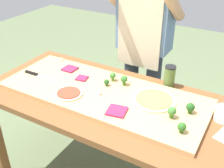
{
  "coord_description": "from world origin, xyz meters",
  "views": [
    {
      "loc": [
        0.76,
        -1.28,
        1.76
      ],
      "look_at": [
        -0.01,
        0.06,
        0.86
      ],
      "focal_mm": 44.64,
      "sensor_mm": 36.0,
      "label": 1
    }
  ],
  "objects": [
    {
      "name": "cheese_crumble_a",
      "position": [
        -0.05,
        -0.03,
        0.83
      ],
      "size": [
        0.02,
        0.02,
        0.02
      ],
      "primitive_type": "cube",
      "rotation": [
        0.0,
        0.0,
        1.31
      ],
      "color": "white",
      "rests_on": "cutting_board"
    },
    {
      "name": "pizza_whole_pesto_green",
      "position": [
        0.28,
        0.08,
        0.82
      ],
      "size": [
        0.27,
        0.27,
        0.02
      ],
      "color": "beige",
      "rests_on": "cutting_board"
    },
    {
      "name": "broccoli_floret_back_mid",
      "position": [
        0.03,
        0.15,
        0.86
      ],
      "size": [
        0.05,
        0.05,
        0.07
      ],
      "color": "#3F7220",
      "rests_on": "cutting_board"
    },
    {
      "name": "broccoli_floret_center_left",
      "position": [
        -0.07,
        0.09,
        0.84
      ],
      "size": [
        0.04,
        0.04,
        0.05
      ],
      "color": "#2C5915",
      "rests_on": "cutting_board"
    },
    {
      "name": "prep_table",
      "position": [
        0.0,
        0.0,
        0.68
      ],
      "size": [
        1.67,
        0.78,
        0.79
      ],
      "color": "brown",
      "rests_on": "ground"
    },
    {
      "name": "cheese_crumble_c",
      "position": [
        0.04,
        0.21,
        0.82
      ],
      "size": [
        0.02,
        0.02,
        0.01
      ],
      "primitive_type": "cube",
      "rotation": [
        0.0,
        0.0,
        1.02
      ],
      "color": "silver",
      "rests_on": "cutting_board"
    },
    {
      "name": "flour_cup",
      "position": [
        0.68,
        0.12,
        0.83
      ],
      "size": [
        0.1,
        0.1,
        0.08
      ],
      "color": "white",
      "rests_on": "prep_table"
    },
    {
      "name": "broccoli_floret_center_right",
      "position": [
        0.43,
        -0.03,
        0.86
      ],
      "size": [
        0.05,
        0.05,
        0.07
      ],
      "color": "#487A23",
      "rests_on": "cutting_board"
    },
    {
      "name": "sauce_jar",
      "position": [
        0.28,
        0.33,
        0.87
      ],
      "size": [
        0.07,
        0.07,
        0.15
      ],
      "color": "#517033",
      "rests_on": "prep_table"
    },
    {
      "name": "pizza_slice_far_left",
      "position": [
        -0.42,
        0.16,
        0.82
      ],
      "size": [
        0.1,
        0.1,
        0.01
      ],
      "primitive_type": "cube",
      "rotation": [
        0.0,
        0.0,
        -0.01
      ],
      "color": "#9E234C",
      "rests_on": "cutting_board"
    },
    {
      "name": "pizza_slice_center",
      "position": [
        -0.26,
        0.08,
        0.82
      ],
      "size": [
        0.09,
        0.09,
        0.01
      ],
      "primitive_type": "cube",
      "rotation": [
        0.0,
        0.0,
        0.18
      ],
      "color": "#9E234C",
      "rests_on": "cutting_board"
    },
    {
      "name": "pizza_slice_near_right",
      "position": [
        0.14,
        -0.14,
        0.82
      ],
      "size": [
        0.13,
        0.13,
        0.01
      ],
      "primitive_type": "cube",
      "rotation": [
        0.0,
        0.0,
        0.19
      ],
      "color": "#9E234C",
      "rests_on": "cutting_board"
    },
    {
      "name": "broccoli_floret_back_right",
      "position": [
        -0.06,
        0.17,
        0.85
      ],
      "size": [
        0.04,
        0.04,
        0.06
      ],
      "color": "#487A23",
      "rests_on": "cutting_board"
    },
    {
      "name": "pizza_whole_tomato_red",
      "position": [
        -0.22,
        -0.12,
        0.82
      ],
      "size": [
        0.18,
        0.18,
        0.02
      ],
      "color": "beige",
      "rests_on": "cutting_board"
    },
    {
      "name": "cheese_crumble_b",
      "position": [
        -0.57,
        0.24,
        0.83
      ],
      "size": [
        0.03,
        0.03,
        0.02
      ],
      "primitive_type": "cube",
      "rotation": [
        0.0,
        0.0,
        0.33
      ],
      "color": "silver",
      "rests_on": "cutting_board"
    },
    {
      "name": "broccoli_floret_back_left",
      "position": [
        0.51,
        -0.13,
        0.85
      ],
      "size": [
        0.05,
        0.05,
        0.06
      ],
      "color": "#366618",
      "rests_on": "cutting_board"
    },
    {
      "name": "cook_center",
      "position": [
        -0.03,
        0.6,
        1.0
      ],
      "size": [
        0.54,
        0.39,
        1.67
      ],
      "color": "#333847",
      "rests_on": "ground"
    },
    {
      "name": "cutting_board",
      "position": [
        -0.05,
        0.01,
        0.8
      ],
      "size": [
        1.34,
        0.53,
        0.03
      ],
      "primitive_type": "cube",
      "color": "tan",
      "rests_on": "prep_table"
    },
    {
      "name": "broccoli_floret_front_left",
      "position": [
        0.5,
        0.06,
        0.85
      ],
      "size": [
        0.05,
        0.05,
        0.06
      ],
      "color": "#2C5915",
      "rests_on": "cutting_board"
    },
    {
      "name": "chefs_knife",
      "position": [
        -0.57,
        -0.04,
        0.82
      ],
      "size": [
        0.29,
        0.02,
        0.02
      ],
      "color": "#B7BABF",
      "rests_on": "cutting_board"
    }
  ]
}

